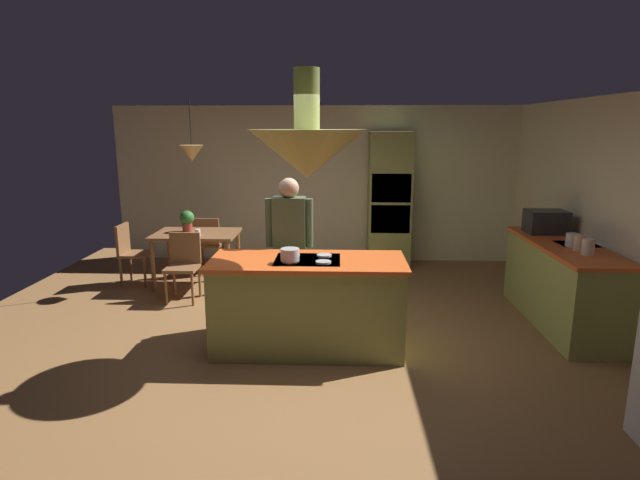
# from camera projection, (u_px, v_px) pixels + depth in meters

# --- Properties ---
(ground) EXTENTS (8.16, 8.16, 0.00)m
(ground) POSITION_uv_depth(u_px,v_px,m) (309.00, 340.00, 5.43)
(ground) COLOR olive
(wall_back) EXTENTS (6.80, 0.10, 2.55)m
(wall_back) POSITION_uv_depth(u_px,v_px,m) (321.00, 184.00, 8.52)
(wall_back) COLOR beige
(wall_back) RESTS_ON ground
(wall_right) EXTENTS (0.10, 7.20, 2.55)m
(wall_right) POSITION_uv_depth(u_px,v_px,m) (617.00, 217.00, 5.42)
(wall_right) COLOR beige
(wall_right) RESTS_ON ground
(kitchen_island) EXTENTS (1.93, 0.84, 0.96)m
(kitchen_island) POSITION_uv_depth(u_px,v_px,m) (308.00, 304.00, 5.13)
(kitchen_island) COLOR #8C934C
(kitchen_island) RESTS_ON ground
(counter_run_right) EXTENTS (0.73, 2.05, 0.94)m
(counter_run_right) POSITION_uv_depth(u_px,v_px,m) (562.00, 283.00, 5.80)
(counter_run_right) COLOR #8C934C
(counter_run_right) RESTS_ON ground
(oven_tower) EXTENTS (0.66, 0.62, 2.15)m
(oven_tower) POSITION_uv_depth(u_px,v_px,m) (389.00, 200.00, 8.12)
(oven_tower) COLOR #8C934C
(oven_tower) RESTS_ON ground
(dining_table) EXTENTS (1.15, 0.82, 0.76)m
(dining_table) POSITION_uv_depth(u_px,v_px,m) (196.00, 240.00, 7.20)
(dining_table) COLOR brown
(dining_table) RESTS_ON ground
(person_at_island) EXTENTS (0.53, 0.22, 1.67)m
(person_at_island) POSITION_uv_depth(u_px,v_px,m) (290.00, 242.00, 5.70)
(person_at_island) COLOR tan
(person_at_island) RESTS_ON ground
(range_hood) EXTENTS (1.10, 1.10, 1.00)m
(range_hood) POSITION_uv_depth(u_px,v_px,m) (307.00, 151.00, 4.80)
(range_hood) COLOR #8C934C
(pendant_light_over_table) EXTENTS (0.32, 0.32, 0.82)m
(pendant_light_over_table) POSITION_uv_depth(u_px,v_px,m) (192.00, 153.00, 6.94)
(pendant_light_over_table) COLOR #E0B266
(chair_facing_island) EXTENTS (0.40, 0.40, 0.87)m
(chair_facing_island) POSITION_uv_depth(u_px,v_px,m) (184.00, 262.00, 6.62)
(chair_facing_island) COLOR brown
(chair_facing_island) RESTS_ON ground
(chair_by_back_wall) EXTENTS (0.40, 0.40, 0.87)m
(chair_by_back_wall) POSITION_uv_depth(u_px,v_px,m) (208.00, 241.00, 7.85)
(chair_by_back_wall) COLOR brown
(chair_by_back_wall) RESTS_ON ground
(chair_at_corner) EXTENTS (0.40, 0.40, 0.87)m
(chair_at_corner) POSITION_uv_depth(u_px,v_px,m) (131.00, 250.00, 7.27)
(chair_at_corner) COLOR brown
(chair_at_corner) RESTS_ON ground
(potted_plant_on_table) EXTENTS (0.20, 0.20, 0.30)m
(potted_plant_on_table) POSITION_uv_depth(u_px,v_px,m) (187.00, 220.00, 7.22)
(potted_plant_on_table) COLOR #99382D
(potted_plant_on_table) RESTS_ON dining_table
(cup_on_table) EXTENTS (0.07, 0.07, 0.09)m
(cup_on_table) POSITION_uv_depth(u_px,v_px,m) (198.00, 232.00, 6.97)
(cup_on_table) COLOR white
(cup_on_table) RESTS_ON dining_table
(canister_flour) EXTENTS (0.12, 0.12, 0.17)m
(canister_flour) POSITION_uv_depth(u_px,v_px,m) (588.00, 247.00, 5.20)
(canister_flour) COLOR silver
(canister_flour) RESTS_ON counter_run_right
(canister_sugar) EXTENTS (0.13, 0.13, 0.16)m
(canister_sugar) POSITION_uv_depth(u_px,v_px,m) (580.00, 243.00, 5.37)
(canister_sugar) COLOR #E0B78C
(canister_sugar) RESTS_ON counter_run_right
(canister_tea) EXTENTS (0.14, 0.14, 0.15)m
(canister_tea) POSITION_uv_depth(u_px,v_px,m) (572.00, 240.00, 5.55)
(canister_tea) COLOR silver
(canister_tea) RESTS_ON counter_run_right
(microwave_on_counter) EXTENTS (0.46, 0.36, 0.28)m
(microwave_on_counter) POSITION_uv_depth(u_px,v_px,m) (546.00, 222.00, 6.26)
(microwave_on_counter) COLOR #232326
(microwave_on_counter) RESTS_ON counter_run_right
(cooking_pot_on_cooktop) EXTENTS (0.18, 0.18, 0.12)m
(cooking_pot_on_cooktop) POSITION_uv_depth(u_px,v_px,m) (290.00, 255.00, 4.89)
(cooking_pot_on_cooktop) COLOR #B2B2B7
(cooking_pot_on_cooktop) RESTS_ON kitchen_island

